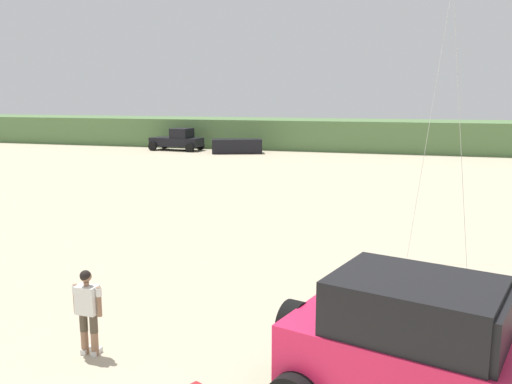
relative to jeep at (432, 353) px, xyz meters
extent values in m
cube|color=#567A47|center=(-6.58, 41.96, 0.13)|extent=(90.00, 6.76, 2.66)
cube|color=#EA2151|center=(0.07, -0.02, -0.19)|extent=(4.74, 3.00, 0.90)
cube|color=black|center=(-0.27, 0.08, 0.66)|extent=(2.70, 2.33, 0.80)
cube|color=black|center=(0.88, -0.26, 0.62)|extent=(0.56, 1.63, 0.72)
cylinder|color=black|center=(-2.16, 0.63, -0.09)|extent=(0.50, 0.83, 0.77)
cylinder|color=black|center=(-1.32, 1.46, -0.78)|extent=(0.89, 0.52, 0.84)
cylinder|color=black|center=(-1.32, 1.46, -0.78)|extent=(0.45, 0.41, 0.38)
cylinder|color=#8C664C|center=(-6.20, 0.64, -0.95)|extent=(0.14, 0.14, 0.49)
cylinder|color=#4C4233|center=(-6.20, 0.64, -0.56)|extent=(0.15, 0.15, 0.36)
cube|color=silver|center=(-6.20, 0.68, -1.15)|extent=(0.12, 0.26, 0.10)
cylinder|color=#8C664C|center=(-5.98, 0.63, -0.95)|extent=(0.14, 0.14, 0.49)
cylinder|color=#4C4233|center=(-5.98, 0.63, -0.56)|extent=(0.15, 0.15, 0.36)
cube|color=silver|center=(-5.98, 0.67, -1.15)|extent=(0.12, 0.26, 0.10)
cube|color=silver|center=(-6.09, 0.63, -0.11)|extent=(0.41, 0.27, 0.54)
cylinder|color=#8C664C|center=(-6.35, 0.64, -0.12)|extent=(0.09, 0.09, 0.56)
cylinder|color=silver|center=(-6.35, 0.64, 0.07)|extent=(0.11, 0.11, 0.16)
cylinder|color=#8C664C|center=(-5.84, 0.63, -0.12)|extent=(0.09, 0.09, 0.56)
cylinder|color=silver|center=(-5.84, 0.63, 0.07)|extent=(0.11, 0.11, 0.16)
cylinder|color=#8C664C|center=(-6.09, 0.63, 0.20)|extent=(0.10, 0.10, 0.08)
sphere|color=#8C664C|center=(-6.09, 0.63, 0.34)|extent=(0.21, 0.21, 0.21)
sphere|color=black|center=(-6.09, 0.62, 0.36)|extent=(0.21, 0.21, 0.21)
cube|color=black|center=(-20.68, 36.43, -0.44)|extent=(4.72, 2.22, 0.76)
cube|color=black|center=(-20.13, 36.39, 0.36)|extent=(1.72, 1.91, 0.84)
cylinder|color=black|center=(-18.76, 37.35, -0.82)|extent=(0.78, 0.31, 0.76)
cylinder|color=black|center=(-18.91, 35.25, -0.82)|extent=(0.78, 0.31, 0.76)
cylinder|color=black|center=(-22.45, 37.61, -0.82)|extent=(0.78, 0.31, 0.76)
cylinder|color=black|center=(-22.60, 35.51, -0.82)|extent=(0.78, 0.31, 0.76)
cube|color=black|center=(-14.72, 35.61, -0.60)|extent=(4.53, 3.01, 1.20)
cylinder|color=silver|center=(0.32, 9.76, 5.24)|extent=(1.47, 3.34, 12.78)
cylinder|color=silver|center=(0.52, 7.07, 4.77)|extent=(1.22, 1.35, 11.84)
camera|label=1|loc=(-0.43, -7.53, 3.63)|focal=37.52mm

